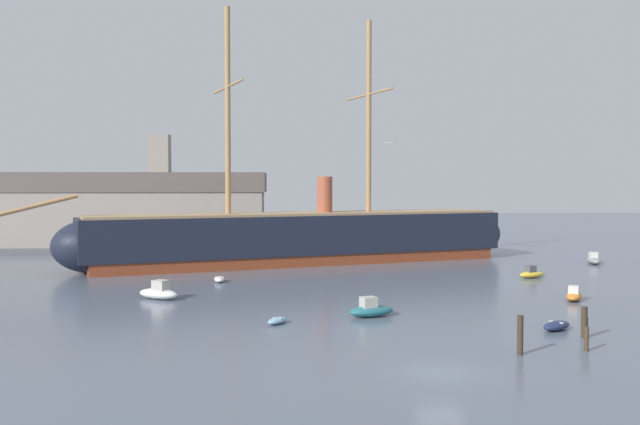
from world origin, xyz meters
name	(u,v)px	position (x,y,z in m)	size (l,w,h in m)	color
ground_plane	(440,373)	(0.00, 0.00, 0.00)	(400.00, 400.00, 0.00)	slate
tall_ship	(301,237)	(-5.83, 52.33, 3.36)	(62.64, 26.51, 31.30)	brown
dinghy_foreground_left	(277,321)	(-8.76, 13.81, 0.24)	(1.89, 2.19, 0.48)	#7FB2D6
dinghy_foreground_right	(557,326)	(10.53, 10.46, 0.32)	(2.86, 2.57, 0.64)	#1E284C
motorboat_near_centre	(371,310)	(-1.64, 16.18, 0.54)	(3.95, 2.69, 1.53)	#236670
motorboat_mid_left	(159,292)	(-19.18, 25.42, 0.60)	(4.32, 3.54, 1.69)	silver
motorboat_mid_right	(574,295)	(16.91, 22.64, 0.46)	(2.61, 3.37, 1.31)	orange
dinghy_alongside_bow	(219,279)	(-14.77, 36.01, 0.30)	(1.32, 2.57, 0.59)	silver
motorboat_alongside_stern	(532,274)	(18.47, 37.33, 0.47)	(3.45, 2.50, 1.34)	gold
sailboat_far_left	(126,260)	(-27.79, 52.95, 0.53)	(4.84, 3.85, 6.29)	gray
motorboat_far_right	(594,260)	(30.95, 49.81, 0.52)	(2.02, 3.71, 1.48)	gray
dinghy_distant_centre	(369,252)	(4.20, 63.67, 0.31)	(2.00, 2.81, 0.61)	#7FB2D6
mooring_piling_nearest	(587,339)	(9.98, 4.41, 0.74)	(0.27, 0.27, 1.48)	#423323
mooring_piling_left_pair	(584,322)	(11.38, 7.94, 1.03)	(0.41, 0.41, 2.07)	#382B1E
mooring_piling_right_pair	(586,328)	(11.51, 7.97, 0.68)	(0.27, 0.27, 1.36)	#4C3D2D
mooring_piling_midwater	(520,335)	(5.63, 3.70, 1.18)	(0.37, 0.37, 2.36)	#382B1E
dockside_warehouse_left	(123,211)	(-32.78, 74.53, 5.88)	(47.72, 18.34, 17.68)	#565659
seagull_in_flight	(391,143)	(0.45, 19.97, 13.44)	(0.88, 1.03, 0.14)	silver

